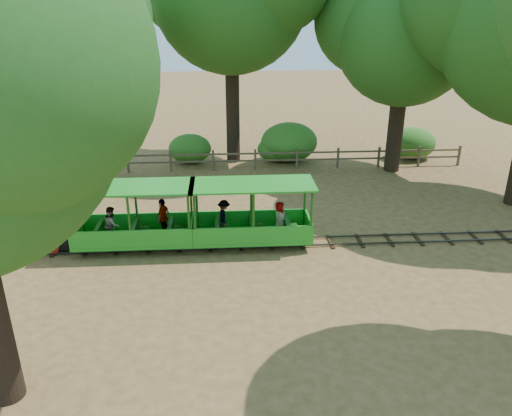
{
  "coord_description": "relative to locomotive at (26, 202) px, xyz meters",
  "views": [
    {
      "loc": [
        -2.49,
        -14.79,
        7.46
      ],
      "look_at": [
        -1.47,
        0.5,
        1.11
      ],
      "focal_mm": 35.0,
      "sensor_mm": 36.0,
      "label": 1
    }
  ],
  "objects": [
    {
      "name": "shrub_mid_w",
      "position": [
        9.46,
        9.23,
        -0.7
      ],
      "size": [
        2.84,
        2.18,
        1.96
      ],
      "primitive_type": "ellipsoid",
      "color": "#2D6B1E",
      "rests_on": "ground"
    },
    {
      "name": "shrub_mid_e",
      "position": [
        8.79,
        9.23,
        -1.05
      ],
      "size": [
        1.83,
        1.41,
        1.27
      ],
      "primitive_type": "ellipsoid",
      "color": "#2D6B1E",
      "rests_on": "ground"
    },
    {
      "name": "oak_nw",
      "position": [
        0.15,
        6.01,
        4.9
      ],
      "size": [
        7.06,
        6.21,
        9.13
      ],
      "color": "#2D2116",
      "rests_on": "ground"
    },
    {
      "name": "carriage_front",
      "position": [
        3.29,
        -0.08,
        -0.85
      ],
      "size": [
        3.96,
        1.62,
        2.06
      ],
      "color": "#209622",
      "rests_on": "track"
    },
    {
      "name": "oak_ne",
      "position": [
        14.15,
        7.52,
        4.75
      ],
      "size": [
        7.65,
        6.73,
        9.18
      ],
      "color": "#2D2116",
      "rests_on": "ground"
    },
    {
      "name": "ground",
      "position": [
        8.68,
        -0.07,
        -1.68
      ],
      "size": [
        90.0,
        90.0,
        0.0
      ],
      "primitive_type": "plane",
      "color": "#A07045",
      "rests_on": "ground"
    },
    {
      "name": "shrub_west",
      "position": [
        4.52,
        9.23,
        -0.95
      ],
      "size": [
        2.11,
        1.62,
        1.46
      ],
      "primitive_type": "ellipsoid",
      "color": "#2D6B1E",
      "rests_on": "ground"
    },
    {
      "name": "shrub_east",
      "position": [
        15.81,
        9.23,
        -0.87
      ],
      "size": [
        2.34,
        1.8,
        1.62
      ],
      "primitive_type": "ellipsoid",
      "color": "#2D6B1E",
      "rests_on": "ground"
    },
    {
      "name": "fence",
      "position": [
        8.68,
        7.93,
        -1.1
      ],
      "size": [
        18.1,
        0.1,
        1.0
      ],
      "color": "brown",
      "rests_on": "ground"
    },
    {
      "name": "locomotive",
      "position": [
        0.0,
        0.0,
        0.0
      ],
      "size": [
        2.59,
        1.22,
        2.98
      ],
      "color": "black",
      "rests_on": "ground"
    },
    {
      "name": "track",
      "position": [
        8.68,
        -0.07,
        -1.61
      ],
      "size": [
        22.0,
        1.0,
        0.1
      ],
      "color": "#3F3D3A",
      "rests_on": "ground"
    },
    {
      "name": "carriage_rear",
      "position": [
        7.02,
        -0.04,
        -0.86
      ],
      "size": [
        3.96,
        1.62,
        2.06
      ],
      "color": "#209622",
      "rests_on": "track"
    }
  ]
}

